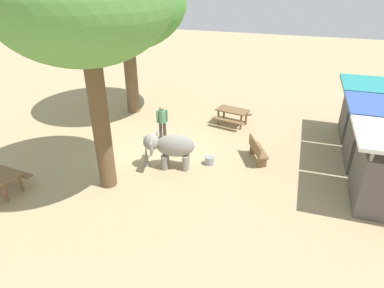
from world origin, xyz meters
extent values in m
plane|color=tan|center=(0.00, 0.00, 0.00)|extent=(60.00, 60.00, 0.00)
cylinder|color=gray|center=(1.40, 0.68, 0.29)|extent=(0.25, 0.25, 0.58)
cylinder|color=gray|center=(1.00, 0.59, 0.29)|extent=(0.25, 0.25, 0.58)
cylinder|color=gray|center=(1.22, 1.46, 0.29)|extent=(0.25, 0.25, 0.58)
cylinder|color=gray|center=(0.82, 1.37, 0.29)|extent=(0.25, 0.25, 0.58)
ellipsoid|color=gray|center=(1.11, 1.03, 0.93)|extent=(1.05, 1.59, 0.88)
sphere|color=gray|center=(1.32, 0.15, 1.04)|extent=(0.62, 0.62, 0.62)
cone|color=gray|center=(1.37, -0.08, 0.49)|extent=(0.19, 0.19, 0.98)
cube|color=gray|center=(1.70, 0.33, 1.04)|extent=(0.51, 0.19, 0.47)
cube|color=gray|center=(0.89, 0.14, 1.04)|extent=(0.51, 0.19, 0.47)
cylinder|color=#3F3833|center=(-1.01, -0.26, 0.41)|extent=(0.14, 0.14, 0.82)
cylinder|color=#3F3833|center=(-0.91, -0.41, 0.41)|extent=(0.14, 0.14, 0.82)
cylinder|color=#4C7F59|center=(-0.96, -0.34, 1.11)|extent=(0.32, 0.32, 0.58)
sphere|color=tan|center=(-0.96, -0.34, 1.51)|extent=(0.22, 0.22, 0.22)
cylinder|color=#4C7F59|center=(-1.07, -0.16, 1.12)|extent=(0.09, 0.09, 0.55)
cylinder|color=#4C7F59|center=(-0.84, -0.51, 1.12)|extent=(0.09, 0.09, 0.55)
cylinder|color=brown|center=(-3.63, -3.10, 1.89)|extent=(0.65, 0.65, 3.78)
ellipsoid|color=#478C38|center=(-3.63, -3.10, 5.47)|extent=(6.24, 5.72, 4.42)
cylinder|color=brown|center=(2.93, -0.85, 2.37)|extent=(0.58, 0.58, 4.74)
cube|color=brown|center=(-0.36, 3.99, 0.45)|extent=(1.44, 0.95, 0.06)
cube|color=brown|center=(-0.29, 3.83, 0.68)|extent=(1.30, 0.64, 0.40)
cube|color=brown|center=(-0.84, 3.77, 0.21)|extent=(0.22, 0.36, 0.42)
cube|color=brown|center=(0.12, 4.21, 0.21)|extent=(0.22, 0.36, 0.42)
cube|color=brown|center=(-3.50, 2.29, 0.75)|extent=(1.11, 1.64, 0.06)
cylinder|color=brown|center=(-3.68, 2.95, 0.36)|extent=(0.10, 0.10, 0.72)
cylinder|color=brown|center=(-3.05, 2.81, 0.36)|extent=(0.10, 0.10, 0.72)
cylinder|color=brown|center=(-3.94, 1.78, 0.36)|extent=(0.10, 0.10, 0.72)
cylinder|color=brown|center=(-3.32, 1.64, 0.36)|extent=(0.10, 0.10, 0.72)
cube|color=brown|center=(-4.10, 2.43, 0.44)|extent=(0.57, 1.52, 0.05)
cube|color=brown|center=(-2.89, 2.15, 0.44)|extent=(0.57, 1.52, 0.05)
cylinder|color=brown|center=(4.85, -3.55, 0.36)|extent=(0.10, 0.10, 0.72)
cylinder|color=brown|center=(4.22, -3.47, 0.36)|extent=(0.10, 0.10, 0.72)
cube|color=brown|center=(3.84, -4.03, 0.44)|extent=(0.42, 1.52, 0.05)
cube|color=#59514C|center=(-3.90, 8.17, 1.00)|extent=(2.00, 1.80, 2.00)
cube|color=teal|center=(-3.90, 8.17, 2.46)|extent=(2.50, 2.50, 0.12)
cylinder|color=gray|center=(-3.00, 7.36, 1.20)|extent=(0.10, 0.10, 2.40)
cylinder|color=gray|center=(-4.80, 8.98, 1.20)|extent=(0.10, 0.10, 2.40)
cylinder|color=gray|center=(-4.80, 7.36, 1.20)|extent=(0.10, 0.10, 2.40)
cube|color=#59514C|center=(-1.30, 8.17, 1.00)|extent=(2.00, 1.80, 2.00)
cube|color=#3856B2|center=(-1.30, 8.17, 2.46)|extent=(2.50, 2.50, 0.12)
cylinder|color=gray|center=(-0.40, 7.36, 1.20)|extent=(0.10, 0.10, 2.40)
cylinder|color=gray|center=(-2.20, 7.36, 1.20)|extent=(0.10, 0.10, 2.40)
cylinder|color=gray|center=(2.20, 7.36, 1.20)|extent=(0.10, 0.10, 2.40)
cylinder|color=gray|center=(0.40, 7.36, 1.20)|extent=(0.10, 0.10, 2.40)
cylinder|color=gray|center=(0.51, 2.22, 0.16)|extent=(0.36, 0.36, 0.32)
camera|label=1|loc=(11.61, 5.01, 6.87)|focal=31.60mm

